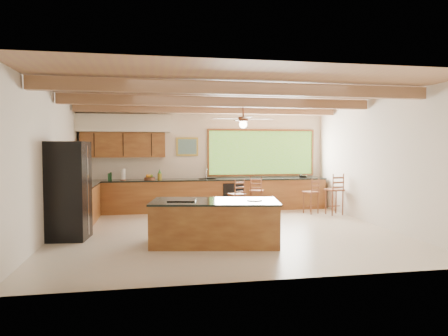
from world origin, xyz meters
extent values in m
plane|color=beige|center=(0.00, 0.00, 0.00)|extent=(7.20, 7.20, 0.00)
cube|color=beige|center=(0.00, 3.25, 1.50)|extent=(7.20, 0.04, 3.00)
cube|color=beige|center=(0.00, -3.25, 1.50)|extent=(7.20, 0.04, 3.00)
cube|color=beige|center=(-3.60, 0.00, 1.50)|extent=(0.04, 6.50, 3.00)
cube|color=beige|center=(3.60, 0.00, 1.50)|extent=(0.04, 6.50, 3.00)
cube|color=#94644A|center=(0.00, 0.00, 3.00)|extent=(7.20, 6.50, 0.04)
cube|color=#865E43|center=(0.00, -1.60, 2.86)|extent=(7.10, 0.15, 0.22)
cube|color=#865E43|center=(0.00, 0.50, 2.86)|extent=(7.10, 0.15, 0.22)
cube|color=#865E43|center=(0.00, 2.30, 2.86)|extent=(7.10, 0.15, 0.22)
cube|color=brown|center=(-2.35, 3.06, 1.90)|extent=(2.30, 0.35, 0.70)
cube|color=beige|center=(-2.35, 2.99, 2.50)|extent=(2.60, 0.50, 0.48)
cylinder|color=#FFEABF|center=(-3.05, 2.99, 2.27)|extent=(0.10, 0.10, 0.01)
cylinder|color=#FFEABF|center=(-1.65, 2.99, 2.27)|extent=(0.10, 0.10, 0.01)
cube|color=#79A73B|center=(1.70, 3.22, 1.67)|extent=(3.20, 0.04, 1.30)
cube|color=#A78C33|center=(-0.55, 3.22, 1.85)|extent=(0.64, 0.03, 0.54)
cube|color=#407456|center=(-0.55, 3.20, 1.85)|extent=(0.54, 0.01, 0.44)
cube|color=brown|center=(0.00, 2.91, 0.44)|extent=(7.00, 0.65, 0.88)
cube|color=black|center=(0.00, 2.91, 0.90)|extent=(7.04, 0.69, 0.04)
cube|color=brown|center=(-3.26, 1.35, 0.44)|extent=(0.65, 2.35, 0.88)
cube|color=black|center=(-3.26, 1.35, 0.90)|extent=(0.69, 2.39, 0.04)
cube|color=black|center=(0.70, 2.58, 0.42)|extent=(0.60, 0.02, 0.78)
cube|color=silver|center=(0.00, 2.91, 0.91)|extent=(0.50, 0.38, 0.03)
cylinder|color=silver|center=(0.00, 3.11, 1.07)|extent=(0.03, 0.03, 0.30)
cylinder|color=silver|center=(0.00, 3.01, 1.20)|extent=(0.03, 0.20, 0.03)
cylinder|color=silver|center=(-2.37, 2.96, 1.08)|extent=(0.13, 0.13, 0.31)
cylinder|color=#183C1E|center=(-2.70, 3.01, 1.03)|extent=(0.06, 0.06, 0.21)
cylinder|color=#183C1E|center=(-2.75, 2.94, 1.02)|extent=(0.05, 0.05, 0.19)
cube|color=black|center=(2.90, 2.88, 0.97)|extent=(0.27, 0.25, 0.10)
cube|color=brown|center=(-0.41, -1.07, 0.40)|extent=(2.49, 1.47, 0.79)
cube|color=black|center=(-0.41, -1.07, 0.81)|extent=(2.53, 1.51, 0.04)
cube|color=black|center=(-1.02, -0.96, 0.84)|extent=(0.59, 0.50, 0.02)
cylinder|color=silver|center=(0.33, -1.20, 0.84)|extent=(0.29, 0.29, 0.01)
cube|color=black|center=(-3.22, -0.16, 0.97)|extent=(0.83, 0.81, 1.95)
cube|color=silver|center=(-2.84, -0.16, 0.97)|extent=(0.03, 0.05, 1.79)
cube|color=brown|center=(1.29, 2.23, 0.63)|extent=(0.48, 0.48, 0.04)
cylinder|color=brown|center=(1.14, 2.08, 0.30)|extent=(0.04, 0.04, 0.61)
cylinder|color=brown|center=(1.43, 2.08, 0.30)|extent=(0.04, 0.04, 0.61)
cylinder|color=brown|center=(1.14, 2.37, 0.30)|extent=(0.04, 0.04, 0.61)
cylinder|color=brown|center=(1.43, 2.37, 0.30)|extent=(0.04, 0.04, 0.61)
cube|color=brown|center=(0.59, 1.68, 0.61)|extent=(0.46, 0.46, 0.04)
cylinder|color=brown|center=(0.45, 1.53, 0.29)|extent=(0.03, 0.03, 0.59)
cylinder|color=brown|center=(0.74, 1.53, 0.29)|extent=(0.03, 0.03, 0.59)
cylinder|color=brown|center=(0.45, 1.82, 0.29)|extent=(0.03, 0.03, 0.59)
cylinder|color=brown|center=(0.74, 1.82, 0.29)|extent=(0.03, 0.03, 0.59)
cube|color=brown|center=(2.75, 1.91, 0.59)|extent=(0.47, 0.47, 0.04)
cylinder|color=brown|center=(2.62, 1.77, 0.29)|extent=(0.03, 0.03, 0.58)
cylinder|color=brown|center=(2.89, 1.77, 0.29)|extent=(0.03, 0.03, 0.58)
cylinder|color=brown|center=(2.62, 2.04, 0.29)|extent=(0.03, 0.03, 0.58)
cylinder|color=brown|center=(2.89, 2.04, 0.29)|extent=(0.03, 0.03, 0.58)
cube|color=brown|center=(3.30, 1.60, 0.68)|extent=(0.45, 0.45, 0.04)
cylinder|color=brown|center=(3.14, 1.44, 0.33)|extent=(0.04, 0.04, 0.66)
cylinder|color=brown|center=(3.46, 1.44, 0.33)|extent=(0.04, 0.04, 0.66)
cylinder|color=brown|center=(3.14, 1.76, 0.33)|extent=(0.04, 0.04, 0.66)
cylinder|color=brown|center=(3.46, 1.76, 0.33)|extent=(0.04, 0.04, 0.66)
camera|label=1|loc=(-1.57, -8.47, 1.84)|focal=32.00mm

